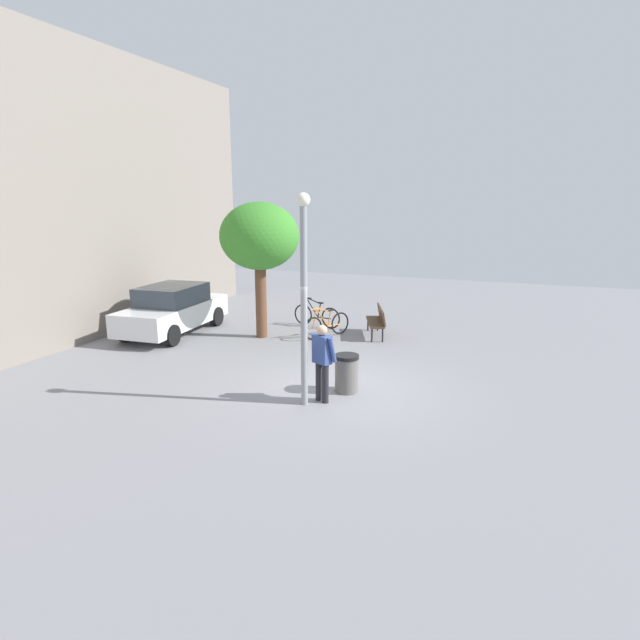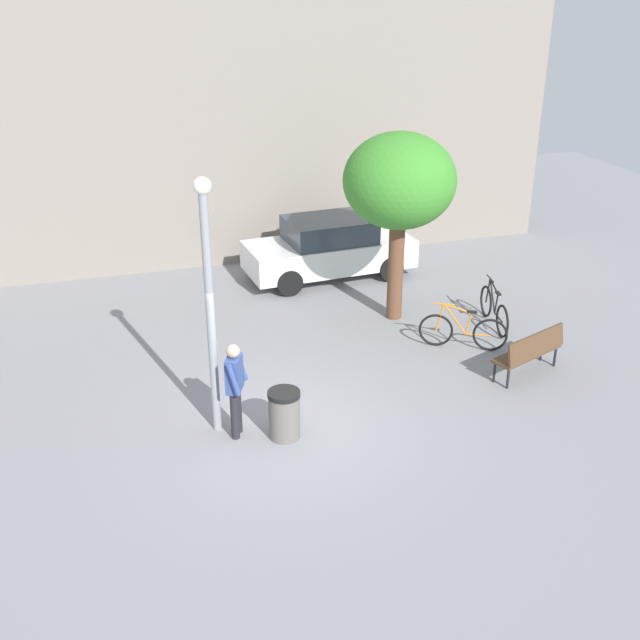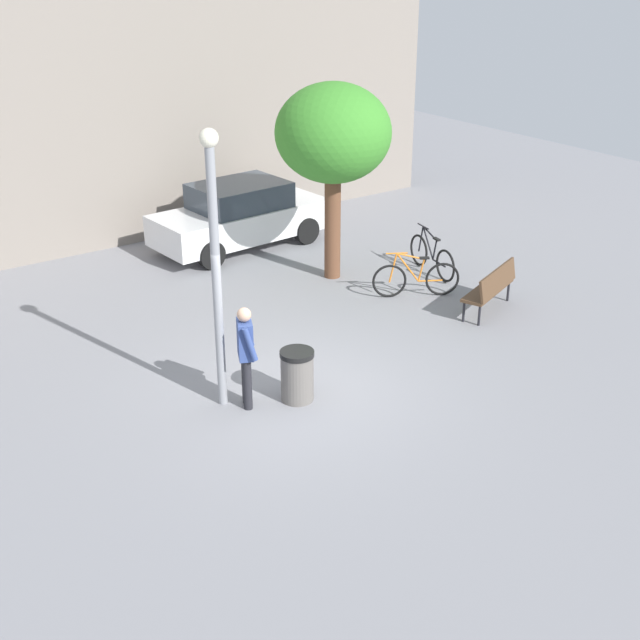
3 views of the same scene
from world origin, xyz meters
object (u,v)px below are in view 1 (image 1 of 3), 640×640
object	(u,v)px
plaza_tree	(259,238)
trash_bin	(347,373)
parked_car_white	(173,309)
person_by_lamppost	(322,358)
lamppost	(304,287)
park_bench	(378,319)
bicycle_black	(317,315)
bicycle_orange	(326,325)

from	to	relation	value
plaza_tree	trash_bin	distance (m)	6.01
plaza_tree	parked_car_white	distance (m)	3.71
person_by_lamppost	trash_bin	bearing A→B (deg)	-21.58
person_by_lamppost	trash_bin	distance (m)	0.96
plaza_tree	person_by_lamppost	bearing A→B (deg)	-139.55
lamppost	trash_bin	world-z (taller)	lamppost
person_by_lamppost	trash_bin	world-z (taller)	person_by_lamppost
park_bench	plaza_tree	distance (m)	4.42
trash_bin	plaza_tree	bearing A→B (deg)	47.95
bicycle_black	bicycle_orange	distance (m)	1.42
bicycle_black	parked_car_white	xyz separation A→B (m)	(-2.51, 3.93, 0.39)
lamppost	park_bench	world-z (taller)	lamppost
park_bench	trash_bin	world-z (taller)	park_bench
park_bench	parked_car_white	distance (m)	6.52
lamppost	trash_bin	distance (m)	2.38
lamppost	plaza_tree	bearing A→B (deg)	36.44
lamppost	person_by_lamppost	size ratio (longest dim) A/B	2.60
person_by_lamppost	park_bench	distance (m)	5.79
park_bench	plaza_tree	world-z (taller)	plaza_tree
bicycle_black	trash_bin	distance (m)	6.25
bicycle_orange	parked_car_white	distance (m)	4.93
park_bench	plaza_tree	bearing A→B (deg)	112.86
plaza_tree	bicycle_orange	xyz separation A→B (m)	(0.73, -1.88, -2.70)
park_bench	parked_car_white	size ratio (longest dim) A/B	0.39
plaza_tree	parked_car_white	world-z (taller)	plaza_tree
parked_car_white	plaza_tree	bearing A→B (deg)	-77.89
lamppost	trash_bin	bearing A→B (deg)	-29.59
plaza_tree	bicycle_black	bearing A→B (deg)	-29.55
park_bench	bicycle_black	xyz separation A→B (m)	(0.49, 2.26, -0.16)
park_bench	trash_bin	bearing A→B (deg)	-172.43
lamppost	trash_bin	xyz separation A→B (m)	(1.03, -0.58, -2.07)
bicycle_black	bicycle_orange	world-z (taller)	same
lamppost	parked_car_white	xyz separation A→B (m)	(4.03, 6.28, -1.72)
park_bench	parked_car_white	world-z (taller)	parked_car_white
lamppost	parked_car_white	bearing A→B (deg)	57.29
lamppost	parked_car_white	world-z (taller)	lamppost
person_by_lamppost	park_bench	xyz separation A→B (m)	(5.77, 0.37, -0.42)
person_by_lamppost	bicycle_black	bearing A→B (deg)	22.84
park_bench	bicycle_orange	size ratio (longest dim) A/B	1.04
person_by_lamppost	park_bench	bearing A→B (deg)	3.71
park_bench	bicycle_orange	world-z (taller)	bicycle_orange
bicycle_black	trash_bin	xyz separation A→B (m)	(-5.52, -2.93, 0.05)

